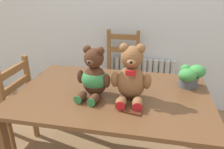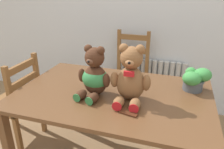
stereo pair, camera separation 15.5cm
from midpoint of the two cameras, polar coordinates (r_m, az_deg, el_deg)
The scene contains 9 objects.
wall_back at distance 2.69m, azimuth 10.21°, elevation 17.82°, with size 8.00×0.04×2.60m, color silver.
radiator at distance 2.87m, azimuth 11.52°, elevation -3.06°, with size 0.85×0.10×0.64m.
dining_table at distance 1.72m, azimuth 2.85°, elevation -7.39°, with size 1.47×0.95×0.74m.
wooden_chair_behind at distance 2.62m, azimuth 6.32°, elevation -0.58°, with size 0.39×0.43×1.01m.
wooden_chair_side at distance 2.31m, azimuth -22.13°, elevation -6.72°, with size 0.42×0.42×0.90m.
teddy_bear_left at distance 1.59m, azimuth -1.81°, elevation -0.42°, with size 0.27×0.29×0.38m.
teddy_bear_right at distance 1.51m, azimuth 7.79°, elevation -0.83°, with size 0.29×0.29×0.41m.
potted_plant at distance 1.82m, azimuth 23.18°, elevation -1.14°, with size 0.21×0.18×0.18m.
chocolate_bar at distance 1.42m, azimuth 7.51°, elevation -10.17°, with size 0.12×0.04×0.01m, color #472314.
Camera 2 is at (0.45, -0.94, 1.52)m, focal length 35.00 mm.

